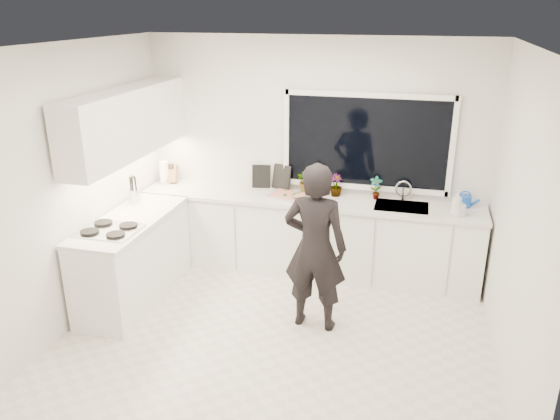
# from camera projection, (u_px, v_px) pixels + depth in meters

# --- Properties ---
(floor) EXTENTS (4.00, 3.50, 0.02)m
(floor) POSITION_uv_depth(u_px,v_px,m) (276.00, 337.00, 5.28)
(floor) COLOR beige
(floor) RESTS_ON ground
(wall_back) EXTENTS (4.00, 0.02, 2.70)m
(wall_back) POSITION_uv_depth(u_px,v_px,m) (315.00, 155.00, 6.39)
(wall_back) COLOR white
(wall_back) RESTS_ON ground
(wall_left) EXTENTS (0.02, 3.50, 2.70)m
(wall_left) POSITION_uv_depth(u_px,v_px,m) (75.00, 187.00, 5.28)
(wall_left) COLOR white
(wall_left) RESTS_ON ground
(wall_right) EXTENTS (0.02, 3.50, 2.70)m
(wall_right) POSITION_uv_depth(u_px,v_px,m) (519.00, 227.00, 4.32)
(wall_right) COLOR white
(wall_right) RESTS_ON ground
(ceiling) EXTENTS (4.00, 3.50, 0.02)m
(ceiling) POSITION_uv_depth(u_px,v_px,m) (275.00, 44.00, 4.32)
(ceiling) COLOR white
(ceiling) RESTS_ON wall_back
(window) EXTENTS (1.80, 0.02, 1.00)m
(window) POSITION_uv_depth(u_px,v_px,m) (367.00, 142.00, 6.15)
(window) COLOR black
(window) RESTS_ON wall_back
(base_cabinets_back) EXTENTS (3.92, 0.58, 0.88)m
(base_cabinets_back) POSITION_uv_depth(u_px,v_px,m) (308.00, 236.00, 6.43)
(base_cabinets_back) COLOR white
(base_cabinets_back) RESTS_ON floor
(base_cabinets_left) EXTENTS (0.58, 1.60, 0.88)m
(base_cabinets_left) POSITION_uv_depth(u_px,v_px,m) (134.00, 260.00, 5.84)
(base_cabinets_left) COLOR white
(base_cabinets_left) RESTS_ON floor
(countertop_back) EXTENTS (3.94, 0.62, 0.04)m
(countertop_back) POSITION_uv_depth(u_px,v_px,m) (308.00, 200.00, 6.26)
(countertop_back) COLOR silver
(countertop_back) RESTS_ON base_cabinets_back
(countertop_left) EXTENTS (0.62, 1.60, 0.04)m
(countertop_left) POSITION_uv_depth(u_px,v_px,m) (130.00, 220.00, 5.68)
(countertop_left) COLOR silver
(countertop_left) RESTS_ON base_cabinets_left
(upper_cabinets) EXTENTS (0.34, 2.10, 0.70)m
(upper_cabinets) POSITION_uv_depth(u_px,v_px,m) (127.00, 123.00, 5.69)
(upper_cabinets) COLOR white
(upper_cabinets) RESTS_ON wall_left
(sink) EXTENTS (0.58, 0.42, 0.14)m
(sink) POSITION_uv_depth(u_px,v_px,m) (401.00, 210.00, 6.03)
(sink) COLOR silver
(sink) RESTS_ON countertop_back
(faucet) EXTENTS (0.03, 0.03, 0.22)m
(faucet) POSITION_uv_depth(u_px,v_px,m) (403.00, 191.00, 6.16)
(faucet) COLOR silver
(faucet) RESTS_ON countertop_back
(stovetop) EXTENTS (0.56, 0.48, 0.03)m
(stovetop) POSITION_uv_depth(u_px,v_px,m) (109.00, 229.00, 5.35)
(stovetop) COLOR black
(stovetop) RESTS_ON countertop_left
(person) EXTENTS (0.63, 0.43, 1.68)m
(person) POSITION_uv_depth(u_px,v_px,m) (315.00, 248.00, 5.18)
(person) COLOR black
(person) RESTS_ON floor
(pizza_tray) EXTENTS (0.49, 0.40, 0.03)m
(pizza_tray) POSITION_uv_depth(u_px,v_px,m) (288.00, 196.00, 6.29)
(pizza_tray) COLOR silver
(pizza_tray) RESTS_ON countertop_back
(pizza) EXTENTS (0.44, 0.36, 0.01)m
(pizza) POSITION_uv_depth(u_px,v_px,m) (288.00, 195.00, 6.28)
(pizza) COLOR red
(pizza) RESTS_ON pizza_tray
(watering_can) EXTENTS (0.16, 0.16, 0.13)m
(watering_can) POSITION_uv_depth(u_px,v_px,m) (465.00, 201.00, 5.98)
(watering_can) COLOR blue
(watering_can) RESTS_ON countertop_back
(paper_towel_roll) EXTENTS (0.12, 0.12, 0.26)m
(paper_towel_roll) POSITION_uv_depth(u_px,v_px,m) (164.00, 173.00, 6.75)
(paper_towel_roll) COLOR white
(paper_towel_roll) RESTS_ON countertop_back
(knife_block) EXTENTS (0.14, 0.11, 0.22)m
(knife_block) POSITION_uv_depth(u_px,v_px,m) (172.00, 174.00, 6.78)
(knife_block) COLOR #997347
(knife_block) RESTS_ON countertop_back
(utensil_crock) EXTENTS (0.14, 0.14, 0.16)m
(utensil_crock) POSITION_uv_depth(u_px,v_px,m) (134.00, 196.00, 6.09)
(utensil_crock) COLOR #B3B3B7
(utensil_crock) RESTS_ON countertop_left
(picture_frame_large) EXTENTS (0.22, 0.06, 0.28)m
(picture_frame_large) POSITION_uv_depth(u_px,v_px,m) (261.00, 176.00, 6.58)
(picture_frame_large) COLOR black
(picture_frame_large) RESTS_ON countertop_back
(picture_frame_small) EXTENTS (0.24, 0.12, 0.30)m
(picture_frame_small) POSITION_uv_depth(u_px,v_px,m) (282.00, 177.00, 6.52)
(picture_frame_small) COLOR black
(picture_frame_small) RESTS_ON countertop_back
(herb_plants) EXTENTS (1.05, 0.38, 0.32)m
(herb_plants) POSITION_uv_depth(u_px,v_px,m) (320.00, 182.00, 6.33)
(herb_plants) COLOR #26662D
(herb_plants) RESTS_ON countertop_back
(soap_bottles) EXTENTS (0.17, 0.15, 0.28)m
(soap_bottles) POSITION_uv_depth(u_px,v_px,m) (458.00, 204.00, 5.70)
(soap_bottles) COLOR #D8BF66
(soap_bottles) RESTS_ON countertop_back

